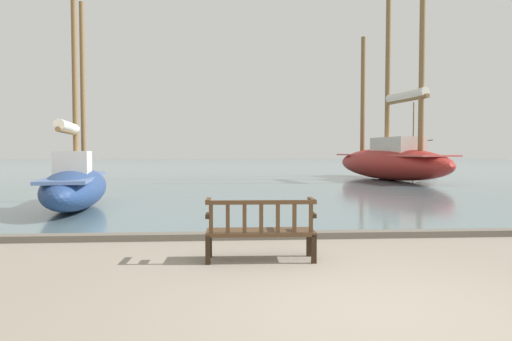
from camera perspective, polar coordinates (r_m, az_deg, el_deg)
The scene contains 7 objects.
ground_plane at distance 5.00m, azimuth 13.59°, elevation -16.58°, with size 160.00×160.00×0.00m, color gray.
harbor_water at distance 48.56m, azimuth -2.14°, elevation 0.60°, with size 100.00×80.00×0.08m, color slate.
quay_edge_kerb at distance 8.63m, azimuth 5.84°, elevation -8.01°, with size 40.00×0.30×0.12m, color #675F54.
park_bench at distance 6.79m, azimuth 0.56°, elevation -7.35°, with size 1.61×0.55×0.92m.
sailboat_nearest_port at distance 42.83m, azimuth 19.92°, elevation 1.07°, with size 1.41×6.29×7.65m.
sailboat_outer_port at distance 25.39m, azimuth 16.41°, elevation 1.46°, with size 4.57×10.37×11.35m.
sailboat_outer_starboard at distance 13.12m, azimuth -21.61°, elevation -1.42°, with size 2.36×5.65×7.19m.
Camera 1 is at (-1.43, -4.51, 1.63)m, focal length 32.00 mm.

